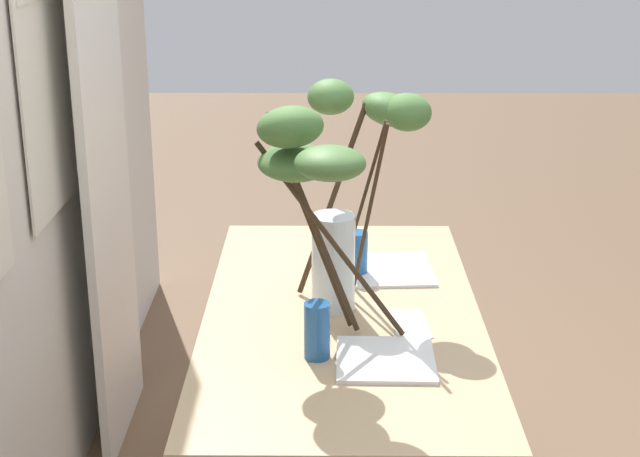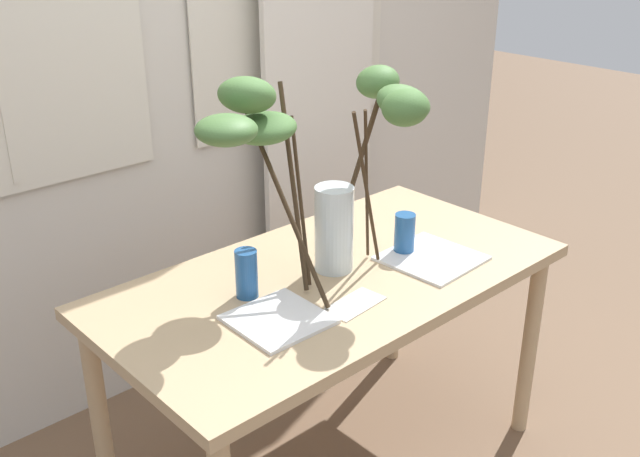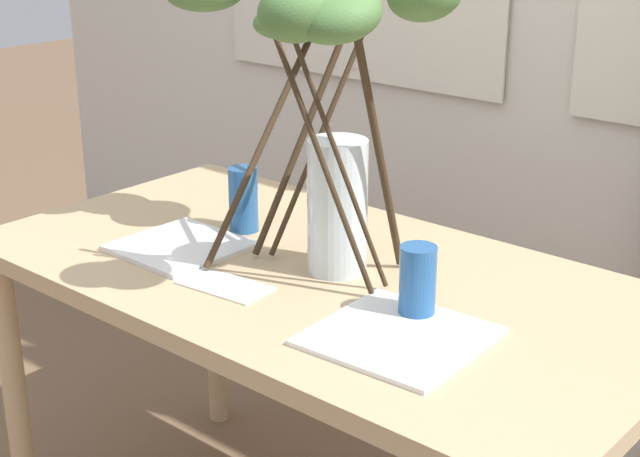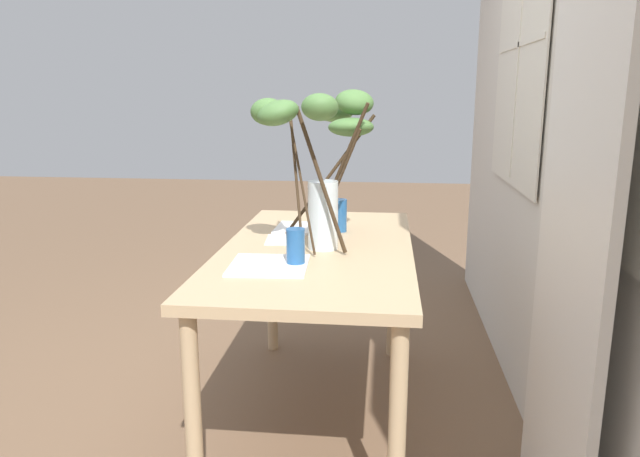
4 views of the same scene
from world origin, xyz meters
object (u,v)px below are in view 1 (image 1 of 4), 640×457
object	(u,v)px
plate_square_left	(386,360)
plate_square_right	(387,270)
drinking_glass_blue_left	(317,331)
vase_with_branches	(336,172)
drinking_glass_blue_right	(357,254)
dining_table	(342,339)

from	to	relation	value
plate_square_left	plate_square_right	xyz separation A→B (m)	(0.61, -0.04, -0.00)
drinking_glass_blue_left	vase_with_branches	bearing A→B (deg)	-11.04
drinking_glass_blue_left	drinking_glass_blue_right	world-z (taller)	drinking_glass_blue_left
vase_with_branches	drinking_glass_blue_right	xyz separation A→B (m)	(0.32, -0.07, -0.35)
dining_table	vase_with_branches	world-z (taller)	vase_with_branches
vase_with_branches	drinking_glass_blue_left	xyz separation A→B (m)	(-0.24, 0.05, -0.34)
plate_square_right	drinking_glass_blue_right	bearing A→B (deg)	106.77
dining_table	plate_square_left	world-z (taller)	plate_square_left
drinking_glass_blue_left	plate_square_left	bearing A→B (deg)	-97.79
plate_square_right	drinking_glass_blue_left	bearing A→B (deg)	160.30
dining_table	plate_square_right	size ratio (longest dim) A/B	5.25
dining_table	plate_square_left	size ratio (longest dim) A/B	5.98
drinking_glass_blue_right	plate_square_left	distance (m)	0.59
plate_square_left	drinking_glass_blue_left	bearing A→B (deg)	82.21
plate_square_left	drinking_glass_blue_right	bearing A→B (deg)	5.46
vase_with_branches	dining_table	bearing A→B (deg)	-28.02
drinking_glass_blue_right	drinking_glass_blue_left	bearing A→B (deg)	168.28
drinking_glass_blue_left	plate_square_right	distance (m)	0.63
drinking_glass_blue_right	plate_square_right	xyz separation A→B (m)	(0.03, -0.09, -0.06)
drinking_glass_blue_left	plate_square_right	size ratio (longest dim) A/B	0.53
drinking_glass_blue_left	plate_square_right	world-z (taller)	drinking_glass_blue_left
vase_with_branches	drinking_glass_blue_left	size ratio (longest dim) A/B	4.90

